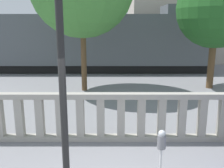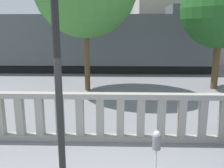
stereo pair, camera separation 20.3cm
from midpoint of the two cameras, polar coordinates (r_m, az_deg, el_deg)
name	(u,v)px [view 1 (the left image)]	position (r m, az deg, el deg)	size (l,w,h in m)	color
balustrade	(101,117)	(6.70, -3.36, -7.61)	(16.95, 0.24, 1.32)	#9E998E
parking_meter	(162,147)	(4.39, 9.98, -13.97)	(0.14, 0.14, 1.35)	silver
train_near	(46,42)	(17.69, -15.23, 9.24)	(22.22, 2.92, 4.33)	black
train_far	(161,37)	(28.26, 10.99, 10.54)	(19.37, 2.65, 4.10)	black
tree_right	(217,9)	(13.07, 22.44, 15.60)	(3.69, 3.69, 5.66)	brown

